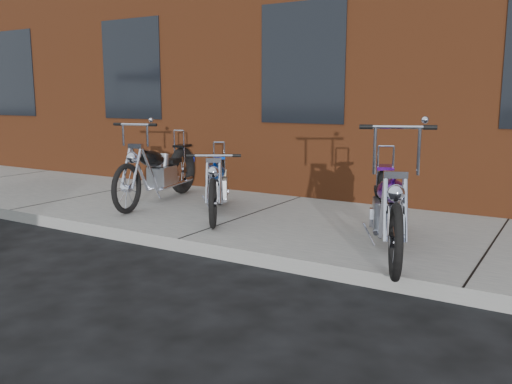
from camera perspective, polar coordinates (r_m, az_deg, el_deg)
The scene contains 5 objects.
ground at distance 6.11m, azimuth -8.16°, elevation -6.27°, with size 120.00×120.00×0.00m, color black.
sidewalk at distance 7.27m, azimuth -0.65°, elevation -2.93°, with size 22.00×3.00×0.15m, color slate.
chopper_purple at distance 5.57m, azimuth 13.78°, elevation -1.97°, with size 0.98×2.21×1.31m.
chopper_blue at distance 7.21m, azimuth -4.12°, elevation 0.61°, with size 1.19×1.84×0.92m.
chopper_third at distance 8.18m, azimuth -10.15°, elevation 1.93°, with size 0.73×2.33×1.20m.
Camera 1 is at (3.75, -4.51, 1.69)m, focal length 38.00 mm.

